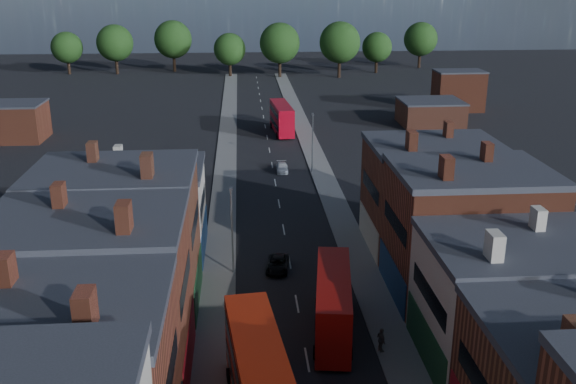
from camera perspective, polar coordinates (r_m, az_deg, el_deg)
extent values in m
cube|color=gray|center=(76.63, -5.75, -0.62)|extent=(3.00, 200.00, 0.12)
cube|color=gray|center=(77.34, 3.92, -0.39)|extent=(3.00, 200.00, 0.12)
cylinder|color=slate|center=(56.51, -4.98, -3.58)|extent=(0.16, 0.16, 8.00)
cube|color=slate|center=(55.11, -5.10, 0.27)|extent=(0.25, 0.70, 0.25)
cylinder|color=slate|center=(85.53, 2.18, 4.29)|extent=(0.16, 0.16, 8.00)
cube|color=slate|center=(84.61, 2.22, 6.91)|extent=(0.25, 0.70, 0.25)
cube|color=#A42009|center=(39.33, -2.60, -16.33)|extent=(4.17, 12.56, 4.93)
cube|color=black|center=(38.66, -2.63, -14.90)|extent=(4.12, 11.59, 1.01)
cylinder|color=black|center=(43.74, -5.22, -16.01)|extent=(0.46, 1.15, 1.12)
cylinder|color=black|center=(44.01, -1.44, -15.68)|extent=(0.46, 1.15, 1.12)
cube|color=red|center=(48.01, 4.04, -9.83)|extent=(3.88, 10.99, 4.30)
cube|color=black|center=(48.41, 4.02, -10.70)|extent=(3.82, 10.14, 0.88)
cube|color=black|center=(47.52, 4.07, -8.75)|extent=(3.82, 10.14, 0.88)
cylinder|color=black|center=(46.07, 2.44, -14.05)|extent=(0.42, 1.01, 0.98)
cylinder|color=black|center=(46.11, 5.57, -14.10)|extent=(0.42, 1.01, 0.98)
cylinder|color=black|center=(51.99, 2.61, -9.93)|extent=(0.42, 1.01, 0.98)
cylinder|color=black|center=(52.02, 5.34, -9.97)|extent=(0.42, 1.01, 0.98)
cube|color=#B7081B|center=(107.82, -0.56, 6.62)|extent=(3.47, 11.49, 4.53)
cube|color=black|center=(108.01, -0.56, 6.16)|extent=(3.46, 10.59, 0.93)
cube|color=black|center=(107.60, -0.57, 7.18)|extent=(3.46, 10.59, 0.93)
cylinder|color=black|center=(104.63, -0.97, 5.05)|extent=(0.39, 1.05, 1.03)
cylinder|color=black|center=(105.00, 0.42, 5.10)|extent=(0.39, 1.05, 1.03)
cylinder|color=black|center=(111.61, -1.49, 5.92)|extent=(0.39, 1.05, 1.03)
cylinder|color=black|center=(111.96, -0.17, 5.97)|extent=(0.39, 1.05, 1.03)
imported|color=black|center=(58.36, -0.93, -6.44)|extent=(2.42, 4.32, 1.14)
imported|color=white|center=(86.91, -0.53, 2.18)|extent=(1.60, 3.83, 1.11)
imported|color=#635C55|center=(46.79, 8.29, -12.90)|extent=(0.74, 1.16, 1.82)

